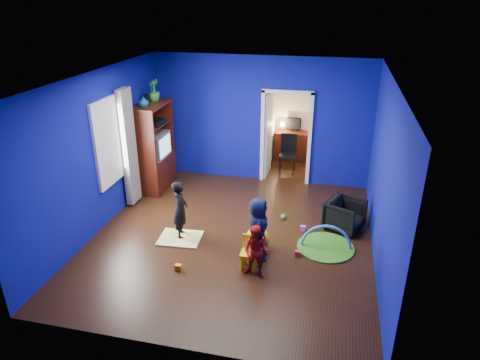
% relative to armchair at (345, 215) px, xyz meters
% --- Properties ---
extents(floor, '(5.00, 5.50, 0.01)m').
position_rel_armchair_xyz_m(floor, '(-1.99, -0.78, -0.29)').
color(floor, black).
rests_on(floor, ground).
extents(ceiling, '(5.00, 5.50, 0.01)m').
position_rel_armchair_xyz_m(ceiling, '(-1.99, -0.78, 2.61)').
color(ceiling, white).
rests_on(ceiling, wall_back).
extents(wall_back, '(5.00, 0.02, 2.90)m').
position_rel_armchair_xyz_m(wall_back, '(-1.99, 1.97, 1.16)').
color(wall_back, navy).
rests_on(wall_back, floor).
extents(wall_front, '(5.00, 0.02, 2.90)m').
position_rel_armchair_xyz_m(wall_front, '(-1.99, -3.53, 1.16)').
color(wall_front, navy).
rests_on(wall_front, floor).
extents(wall_left, '(0.02, 5.50, 2.90)m').
position_rel_armchair_xyz_m(wall_left, '(-4.49, -0.78, 1.16)').
color(wall_left, navy).
rests_on(wall_left, floor).
extents(wall_right, '(0.02, 5.50, 2.90)m').
position_rel_armchair_xyz_m(wall_right, '(0.51, -0.78, 1.16)').
color(wall_right, navy).
rests_on(wall_right, floor).
extents(alcove, '(1.00, 1.75, 2.50)m').
position_rel_armchair_xyz_m(alcove, '(-1.39, 2.84, 0.96)').
color(alcove, silver).
rests_on(alcove, floor).
extents(armchair, '(0.85, 0.84, 0.59)m').
position_rel_armchair_xyz_m(armchair, '(0.00, 0.00, 0.00)').
color(armchair, black).
rests_on(armchair, floor).
extents(child_black, '(0.35, 0.45, 1.10)m').
position_rel_armchair_xyz_m(child_black, '(-2.91, -0.95, 0.25)').
color(child_black, black).
rests_on(child_black, floor).
extents(child_navy, '(0.45, 0.60, 1.11)m').
position_rel_armchair_xyz_m(child_navy, '(-1.42, -1.31, 0.26)').
color(child_navy, '#0F143A').
rests_on(child_navy, floor).
extents(toddler_red, '(0.48, 0.41, 0.89)m').
position_rel_armchair_xyz_m(toddler_red, '(-1.34, -1.83, 0.15)').
color(toddler_red, red).
rests_on(toddler_red, floor).
extents(vase, '(0.22, 0.22, 0.22)m').
position_rel_armchair_xyz_m(vase, '(-4.21, 0.68, 1.78)').
color(vase, '#0C4E65').
rests_on(vase, tv_armoire).
extents(potted_plant, '(0.35, 0.35, 0.48)m').
position_rel_armchair_xyz_m(potted_plant, '(-4.21, 1.20, 1.90)').
color(potted_plant, green).
rests_on(potted_plant, tv_armoire).
extents(tv_armoire, '(0.58, 1.14, 1.96)m').
position_rel_armchair_xyz_m(tv_armoire, '(-4.21, 0.98, 0.69)').
color(tv_armoire, '#371209').
rests_on(tv_armoire, floor).
extents(crt_tv, '(0.46, 0.70, 0.54)m').
position_rel_armchair_xyz_m(crt_tv, '(-4.17, 0.98, 0.73)').
color(crt_tv, silver).
rests_on(crt_tv, tv_armoire).
extents(yellow_blanket, '(0.79, 0.65, 0.03)m').
position_rel_armchair_xyz_m(yellow_blanket, '(-2.91, -1.05, -0.28)').
color(yellow_blanket, '#F2E07A').
rests_on(yellow_blanket, floor).
extents(hopper_ball, '(0.42, 0.42, 0.42)m').
position_rel_armchair_xyz_m(hopper_ball, '(-1.47, -1.06, -0.08)').
color(hopper_ball, yellow).
rests_on(hopper_ball, floor).
extents(kid_chair, '(0.28, 0.28, 0.50)m').
position_rel_armchair_xyz_m(kid_chair, '(-1.49, -1.63, -0.04)').
color(kid_chair, yellow).
rests_on(kid_chair, floor).
extents(play_mat, '(1.00, 1.00, 0.03)m').
position_rel_armchair_xyz_m(play_mat, '(-0.30, -0.76, -0.28)').
color(play_mat, green).
rests_on(play_mat, floor).
extents(toy_arch, '(0.89, 0.12, 0.89)m').
position_rel_armchair_xyz_m(toy_arch, '(-0.30, -0.76, -0.27)').
color(toy_arch, '#3F8CD8').
rests_on(toy_arch, floor).
extents(window_left, '(0.03, 0.95, 1.55)m').
position_rel_armchair_xyz_m(window_left, '(-4.48, -0.43, 1.26)').
color(window_left, white).
rests_on(window_left, wall_left).
extents(curtain, '(0.14, 0.42, 2.40)m').
position_rel_armchair_xyz_m(curtain, '(-4.36, 0.12, 0.96)').
color(curtain, slate).
rests_on(curtain, floor).
extents(doorway, '(1.16, 0.10, 2.10)m').
position_rel_armchair_xyz_m(doorway, '(-1.39, 1.97, 0.76)').
color(doorway, white).
rests_on(doorway, floor).
extents(study_desk, '(0.88, 0.44, 0.75)m').
position_rel_armchair_xyz_m(study_desk, '(-1.39, 3.48, 0.08)').
color(study_desk, '#3D140A').
rests_on(study_desk, floor).
extents(desk_monitor, '(0.40, 0.05, 0.32)m').
position_rel_armchair_xyz_m(desk_monitor, '(-1.39, 3.60, 0.66)').
color(desk_monitor, black).
rests_on(desk_monitor, study_desk).
extents(desk_lamp, '(0.14, 0.14, 0.14)m').
position_rel_armchair_xyz_m(desk_lamp, '(-1.67, 3.54, 0.64)').
color(desk_lamp, '#FFD88C').
rests_on(desk_lamp, study_desk).
extents(folding_chair, '(0.40, 0.40, 0.92)m').
position_rel_armchair_xyz_m(folding_chair, '(-1.39, 2.52, 0.17)').
color(folding_chair, black).
rests_on(folding_chair, floor).
extents(book_shelf, '(0.88, 0.24, 0.04)m').
position_rel_armchair_xyz_m(book_shelf, '(-1.39, 3.59, 1.73)').
color(book_shelf, white).
rests_on(book_shelf, study_desk).
extents(toy_0, '(0.10, 0.08, 0.10)m').
position_rel_armchair_xyz_m(toy_0, '(-0.75, -1.12, -0.24)').
color(toy_0, red).
rests_on(toy_0, floor).
extents(toy_1, '(0.10, 0.08, 0.10)m').
position_rel_armchair_xyz_m(toy_1, '(-2.61, -1.95, -0.24)').
color(toy_1, orange).
rests_on(toy_1, floor).
extents(toy_2, '(0.11, 0.11, 0.11)m').
position_rel_armchair_xyz_m(toy_2, '(-1.16, 0.12, -0.24)').
color(toy_2, green).
rests_on(toy_2, floor).
extents(toy_3, '(0.10, 0.08, 0.10)m').
position_rel_armchair_xyz_m(toy_3, '(-0.74, -0.26, -0.24)').
color(toy_3, '#D951D2').
rests_on(toy_3, floor).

